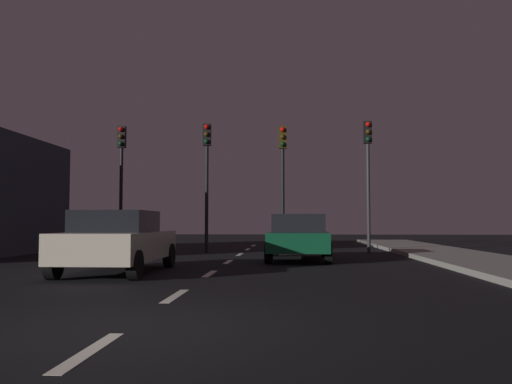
% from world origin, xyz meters
% --- Properties ---
extents(ground_plane, '(80.00, 80.00, 0.00)m').
position_xyz_m(ground_plane, '(0.00, 7.00, 0.00)').
color(ground_plane, black).
extents(lane_stripe_nearest, '(0.16, 1.60, 0.01)m').
position_xyz_m(lane_stripe_nearest, '(0.00, -1.20, 0.00)').
color(lane_stripe_nearest, silver).
rests_on(lane_stripe_nearest, ground_plane).
extents(lane_stripe_second, '(0.16, 1.60, 0.01)m').
position_xyz_m(lane_stripe_second, '(0.00, 2.60, 0.00)').
color(lane_stripe_second, silver).
rests_on(lane_stripe_second, ground_plane).
extents(lane_stripe_third, '(0.16, 1.60, 0.01)m').
position_xyz_m(lane_stripe_third, '(0.00, 6.40, 0.00)').
color(lane_stripe_third, silver).
rests_on(lane_stripe_third, ground_plane).
extents(lane_stripe_fourth, '(0.16, 1.60, 0.01)m').
position_xyz_m(lane_stripe_fourth, '(0.00, 10.20, 0.00)').
color(lane_stripe_fourth, silver).
rests_on(lane_stripe_fourth, ground_plane).
extents(lane_stripe_fifth, '(0.16, 1.60, 0.01)m').
position_xyz_m(lane_stripe_fifth, '(0.00, 14.00, 0.00)').
color(lane_stripe_fifth, silver).
rests_on(lane_stripe_fifth, ground_plane).
extents(lane_stripe_sixth, '(0.16, 1.60, 0.01)m').
position_xyz_m(lane_stripe_sixth, '(0.00, 17.80, 0.00)').
color(lane_stripe_sixth, silver).
rests_on(lane_stripe_sixth, ground_plane).
extents(lane_stripe_seventh, '(0.16, 1.60, 0.01)m').
position_xyz_m(lane_stripe_seventh, '(0.00, 21.60, 0.00)').
color(lane_stripe_seventh, silver).
rests_on(lane_stripe_seventh, ground_plane).
extents(traffic_signal_far_left, '(0.32, 0.38, 5.21)m').
position_xyz_m(traffic_signal_far_left, '(-5.07, 15.37, 3.63)').
color(traffic_signal_far_left, black).
rests_on(traffic_signal_far_left, ground_plane).
extents(traffic_signal_center_left, '(0.32, 0.38, 5.27)m').
position_xyz_m(traffic_signal_center_left, '(-1.50, 15.37, 3.67)').
color(traffic_signal_center_left, black).
rests_on(traffic_signal_center_left, ground_plane).
extents(traffic_signal_center_right, '(0.32, 0.38, 5.12)m').
position_xyz_m(traffic_signal_center_right, '(1.62, 15.37, 3.58)').
color(traffic_signal_center_right, black).
rests_on(traffic_signal_center_right, ground_plane).
extents(traffic_signal_far_right, '(0.32, 0.38, 5.29)m').
position_xyz_m(traffic_signal_far_right, '(5.05, 15.37, 3.69)').
color(traffic_signal_far_right, '#2D2D30').
rests_on(traffic_signal_far_right, ground_plane).
extents(car_stopped_ahead, '(2.10, 4.55, 1.47)m').
position_xyz_m(car_stopped_ahead, '(2.20, 11.18, 0.75)').
color(car_stopped_ahead, '#0F4C2D').
rests_on(car_stopped_ahead, ground_plane).
extents(car_adjacent_lane, '(2.02, 4.42, 1.50)m').
position_xyz_m(car_adjacent_lane, '(-2.25, 6.46, 0.77)').
color(car_adjacent_lane, beige).
rests_on(car_adjacent_lane, ground_plane).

